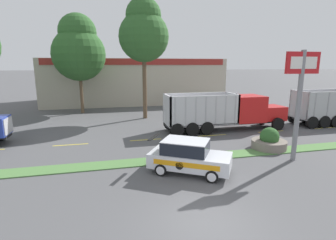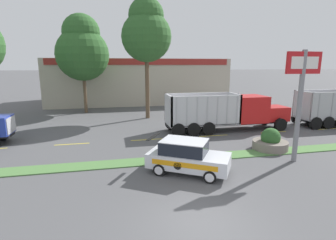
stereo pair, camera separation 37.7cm
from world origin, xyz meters
name	(u,v)px [view 1 (the left image)]	position (x,y,z in m)	size (l,w,h in m)	color
ground_plane	(206,223)	(0.00, 0.00, 0.00)	(600.00, 600.00, 0.00)	#515154
grass_verge	(165,160)	(0.00, 6.45, 0.03)	(120.00, 1.27, 0.06)	#517F42
centre_line_3	(71,145)	(-5.86, 11.08, 0.00)	(2.40, 0.14, 0.01)	yellow
centre_line_4	(146,140)	(-0.46, 11.08, 0.00)	(2.40, 0.14, 0.01)	yellow
centre_line_5	(212,135)	(4.94, 11.08, 0.00)	(2.40, 0.14, 0.01)	yellow
centre_line_6	(271,131)	(10.34, 11.08, 0.00)	(2.40, 0.14, 0.01)	yellow
centre_line_7	(324,128)	(15.74, 11.08, 0.00)	(2.40, 0.14, 0.01)	yellow
dump_truck_mid	(235,112)	(7.67, 12.60, 1.53)	(10.82, 2.75, 3.36)	black
rally_car	(189,156)	(0.79, 4.50, 0.89)	(4.56, 3.81, 1.78)	silver
store_sign_post	(300,87)	(7.43, 4.75, 4.34)	(2.11, 0.28, 6.38)	gray
stone_planter	(269,142)	(7.28, 6.95, 0.52)	(2.29, 2.29, 1.49)	slate
store_building_backdrop	(134,80)	(1.15, 33.37, 3.22)	(25.43, 12.10, 6.44)	#BCB29E
tree_behind_right	(144,32)	(0.77, 19.37, 8.83)	(5.05, 5.05, 12.14)	brown
tree_behind_far_right	(79,49)	(-5.97, 24.22, 7.34)	(5.98, 5.98, 11.22)	brown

